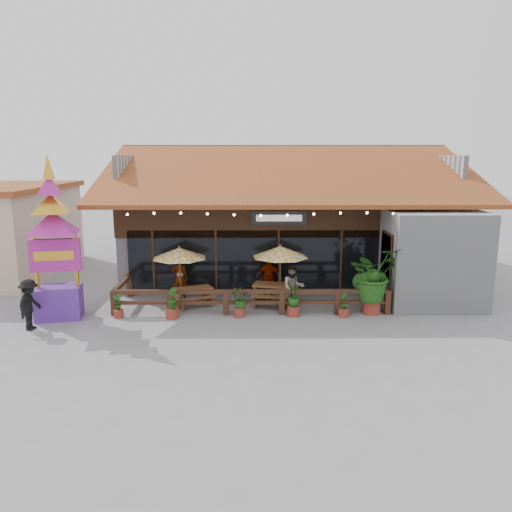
{
  "coord_description": "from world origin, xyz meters",
  "views": [
    {
      "loc": [
        -1.59,
        -17.63,
        5.67
      ],
      "look_at": [
        -1.41,
        1.5,
        1.73
      ],
      "focal_mm": 35.0,
      "sensor_mm": 36.0,
      "label": 1
    }
  ],
  "objects_px": {
    "umbrella_left": "(179,253)",
    "picnic_table_left": "(193,293)",
    "tropical_plant": "(373,276)",
    "umbrella_right": "(280,252)",
    "picnic_table_right": "(276,291)",
    "thai_sign_tower": "(53,227)",
    "pedestrian": "(30,305)"
  },
  "relations": [
    {
      "from": "tropical_plant",
      "to": "pedestrian",
      "type": "relative_size",
      "value": 1.45
    },
    {
      "from": "picnic_table_left",
      "to": "tropical_plant",
      "type": "xyz_separation_m",
      "value": [
        6.55,
        -1.07,
        0.94
      ]
    },
    {
      "from": "picnic_table_left",
      "to": "pedestrian",
      "type": "height_order",
      "value": "pedestrian"
    },
    {
      "from": "thai_sign_tower",
      "to": "tropical_plant",
      "type": "xyz_separation_m",
      "value": [
        11.09,
        0.37,
        -1.82
      ]
    },
    {
      "from": "umbrella_right",
      "to": "tropical_plant",
      "type": "height_order",
      "value": "tropical_plant"
    },
    {
      "from": "umbrella_right",
      "to": "thai_sign_tower",
      "type": "relative_size",
      "value": 0.44
    },
    {
      "from": "umbrella_right",
      "to": "picnic_table_left",
      "type": "bearing_deg",
      "value": -175.36
    },
    {
      "from": "umbrella_left",
      "to": "umbrella_right",
      "type": "distance_m",
      "value": 3.84
    },
    {
      "from": "umbrella_left",
      "to": "picnic_table_left",
      "type": "height_order",
      "value": "umbrella_left"
    },
    {
      "from": "picnic_table_left",
      "to": "tropical_plant",
      "type": "distance_m",
      "value": 6.7
    },
    {
      "from": "picnic_table_left",
      "to": "tropical_plant",
      "type": "bearing_deg",
      "value": -9.26
    },
    {
      "from": "umbrella_left",
      "to": "thai_sign_tower",
      "type": "height_order",
      "value": "thai_sign_tower"
    },
    {
      "from": "picnic_table_left",
      "to": "pedestrian",
      "type": "relative_size",
      "value": 1.05
    },
    {
      "from": "picnic_table_right",
      "to": "pedestrian",
      "type": "xyz_separation_m",
      "value": [
        -8.17,
        -2.62,
        0.29
      ]
    },
    {
      "from": "thai_sign_tower",
      "to": "pedestrian",
      "type": "height_order",
      "value": "thai_sign_tower"
    },
    {
      "from": "picnic_table_right",
      "to": "pedestrian",
      "type": "bearing_deg",
      "value": -162.23
    },
    {
      "from": "pedestrian",
      "to": "thai_sign_tower",
      "type": "bearing_deg",
      "value": -16.23
    },
    {
      "from": "tropical_plant",
      "to": "umbrella_right",
      "type": "bearing_deg",
      "value": 157.56
    },
    {
      "from": "tropical_plant",
      "to": "pedestrian",
      "type": "xyz_separation_m",
      "value": [
        -11.57,
        -1.57,
        -0.55
      ]
    },
    {
      "from": "umbrella_right",
      "to": "pedestrian",
      "type": "height_order",
      "value": "umbrella_right"
    },
    {
      "from": "thai_sign_tower",
      "to": "tropical_plant",
      "type": "relative_size",
      "value": 2.49
    },
    {
      "from": "picnic_table_right",
      "to": "tropical_plant",
      "type": "bearing_deg",
      "value": -17.09
    },
    {
      "from": "umbrella_right",
      "to": "tropical_plant",
      "type": "distance_m",
      "value": 3.55
    },
    {
      "from": "picnic_table_right",
      "to": "pedestrian",
      "type": "height_order",
      "value": "pedestrian"
    },
    {
      "from": "picnic_table_right",
      "to": "tropical_plant",
      "type": "relative_size",
      "value": 0.81
    },
    {
      "from": "umbrella_left",
      "to": "pedestrian",
      "type": "xyz_separation_m",
      "value": [
        -4.5,
        -2.95,
        -1.11
      ]
    },
    {
      "from": "umbrella_right",
      "to": "picnic_table_left",
      "type": "xyz_separation_m",
      "value": [
        -3.31,
        -0.27,
        -1.55
      ]
    },
    {
      "from": "umbrella_right",
      "to": "picnic_table_right",
      "type": "height_order",
      "value": "umbrella_right"
    },
    {
      "from": "umbrella_left",
      "to": "tropical_plant",
      "type": "distance_m",
      "value": 7.23
    },
    {
      "from": "umbrella_left",
      "to": "picnic_table_left",
      "type": "relative_size",
      "value": 1.45
    },
    {
      "from": "umbrella_right",
      "to": "pedestrian",
      "type": "distance_m",
      "value": 8.9
    },
    {
      "from": "picnic_table_left",
      "to": "umbrella_left",
      "type": "bearing_deg",
      "value": 149.46
    }
  ]
}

